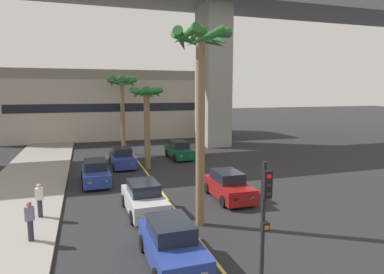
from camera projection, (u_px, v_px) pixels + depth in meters
The scene contains 15 objects.
lane_stripe_center at pixel (150, 176), 24.09m from camera, with size 0.14×56.00×0.01m, color #DBCC4C.
pier_building_backdrop at pixel (118, 105), 44.38m from camera, with size 28.71×8.04×8.65m.
car_queue_front at pixel (228, 186), 19.09m from camera, with size 1.87×4.12×1.56m.
car_queue_second at pixel (172, 244), 11.85m from camera, with size 1.87×4.12×1.56m.
car_queue_third at pixel (96, 173), 22.14m from camera, with size 1.91×4.14×1.56m.
car_queue_fourth at pixel (179, 150), 30.46m from camera, with size 1.96×4.16×1.56m.
car_queue_fifth at pixel (144, 199), 16.87m from camera, with size 1.94×4.15×1.56m.
car_queue_sixth at pixel (122, 158), 27.02m from camera, with size 1.91×4.14×1.56m.
traffic_light_median_near at pixel (265, 215), 9.22m from camera, with size 0.24×0.37×4.20m.
palm_tree_near_median at pixel (122, 92), 31.60m from camera, with size 2.87×2.97×7.46m.
palm_tree_mid_median at pixel (147, 105), 25.83m from camera, with size 2.62×2.64×6.47m.
palm_tree_far_median at pixel (200, 73), 14.49m from camera, with size 2.69×2.71×8.89m.
palm_tree_farthest_median at pixel (122, 89), 38.46m from camera, with size 3.20×3.22×7.88m.
pedestrian_near_crosswalk at pixel (30, 220), 13.30m from camera, with size 0.34×0.22×1.62m.
pedestrian_mid_block at pixel (39, 200), 15.82m from camera, with size 0.34×0.22×1.62m.
Camera 1 is at (-4.27, 0.71, 6.10)m, focal length 31.33 mm.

